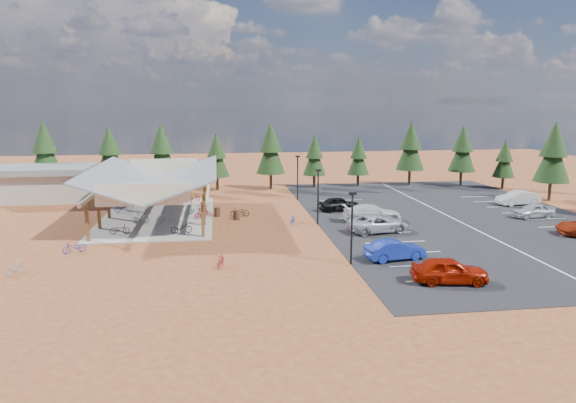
{
  "coord_description": "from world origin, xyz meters",
  "views": [
    {
      "loc": [
        -4.08,
        -43.43,
        11.22
      ],
      "look_at": [
        2.11,
        1.18,
        2.4
      ],
      "focal_mm": 32.0,
      "sensor_mm": 36.0,
      "label": 1
    }
  ],
  "objects_px": {
    "trash_bin_1": "(217,212)",
    "car_4": "(339,204)",
    "bike_3": "(136,197)",
    "car_8": "(533,211)",
    "bike_0": "(120,229)",
    "bike_15": "(203,213)",
    "car_1": "(395,250)",
    "car_2": "(378,224)",
    "bike_14": "(293,219)",
    "car_9": "(518,198)",
    "lamp_post_2": "(298,175)",
    "bike_5": "(166,218)",
    "bike_11": "(221,260)",
    "bike_1": "(140,218)",
    "outbuilding": "(43,183)",
    "car_3": "(372,213)",
    "bike_4": "(182,228)",
    "bike_10": "(74,247)",
    "lamp_post_0": "(352,223)",
    "bike_6": "(195,210)",
    "bike_9": "(14,268)",
    "bike_pavilion": "(156,179)",
    "bike_16": "(240,212)",
    "lamp_post_1": "(318,193)",
    "bike_2": "(124,207)",
    "trash_bin_0": "(237,215)",
    "car_0": "(449,270)",
    "bike_7": "(193,197)"
  },
  "relations": [
    {
      "from": "trash_bin_1",
      "to": "car_4",
      "type": "bearing_deg",
      "value": 3.63
    },
    {
      "from": "bike_3",
      "to": "car_8",
      "type": "relative_size",
      "value": 0.44
    },
    {
      "from": "bike_0",
      "to": "bike_15",
      "type": "bearing_deg",
      "value": -53.62
    },
    {
      "from": "car_1",
      "to": "car_2",
      "type": "bearing_deg",
      "value": -18.45
    },
    {
      "from": "bike_14",
      "to": "car_9",
      "type": "xyz_separation_m",
      "value": [
        25.69,
        5.21,
        0.36
      ]
    },
    {
      "from": "lamp_post_2",
      "to": "car_8",
      "type": "height_order",
      "value": "lamp_post_2"
    },
    {
      "from": "car_8",
      "to": "car_1",
      "type": "bearing_deg",
      "value": -63.78
    },
    {
      "from": "bike_5",
      "to": "bike_11",
      "type": "relative_size",
      "value": 1.07
    },
    {
      "from": "bike_3",
      "to": "car_1",
      "type": "bearing_deg",
      "value": -144.22
    },
    {
      "from": "car_2",
      "to": "car_4",
      "type": "distance_m",
      "value": 9.13
    },
    {
      "from": "bike_1",
      "to": "bike_14",
      "type": "relative_size",
      "value": 0.89
    },
    {
      "from": "outbuilding",
      "to": "car_3",
      "type": "bearing_deg",
      "value": -24.53
    },
    {
      "from": "car_3",
      "to": "car_2",
      "type": "bearing_deg",
      "value": 171.15
    },
    {
      "from": "bike_4",
      "to": "bike_10",
      "type": "relative_size",
      "value": 1.04
    },
    {
      "from": "bike_11",
      "to": "car_8",
      "type": "xyz_separation_m",
      "value": [
        30.4,
        11.1,
        0.25
      ]
    },
    {
      "from": "lamp_post_0",
      "to": "bike_6",
      "type": "bearing_deg",
      "value": 122.91
    },
    {
      "from": "bike_9",
      "to": "bike_15",
      "type": "height_order",
      "value": "bike_15"
    },
    {
      "from": "bike_pavilion",
      "to": "bike_0",
      "type": "height_order",
      "value": "bike_pavilion"
    },
    {
      "from": "lamp_post_2",
      "to": "bike_11",
      "type": "distance_m",
      "value": 25.19
    },
    {
      "from": "bike_pavilion",
      "to": "bike_16",
      "type": "height_order",
      "value": "bike_pavilion"
    },
    {
      "from": "car_1",
      "to": "car_4",
      "type": "bearing_deg",
      "value": -9.31
    },
    {
      "from": "outbuilding",
      "to": "bike_0",
      "type": "height_order",
      "value": "outbuilding"
    },
    {
      "from": "lamp_post_1",
      "to": "trash_bin_1",
      "type": "xyz_separation_m",
      "value": [
        -9.21,
        4.65,
        -2.53
      ]
    },
    {
      "from": "bike_2",
      "to": "bike_4",
      "type": "bearing_deg",
      "value": -158.82
    },
    {
      "from": "trash_bin_0",
      "to": "car_0",
      "type": "relative_size",
      "value": 0.19
    },
    {
      "from": "bike_4",
      "to": "bike_16",
      "type": "xyz_separation_m",
      "value": [
        5.27,
        6.23,
        -0.07
      ]
    },
    {
      "from": "lamp_post_1",
      "to": "bike_1",
      "type": "bearing_deg",
      "value": 171.42
    },
    {
      "from": "car_8",
      "to": "car_9",
      "type": "xyz_separation_m",
      "value": [
        2.07,
        5.99,
        0.08
      ]
    },
    {
      "from": "bike_6",
      "to": "car_8",
      "type": "relative_size",
      "value": 0.37
    },
    {
      "from": "car_1",
      "to": "car_9",
      "type": "xyz_separation_m",
      "value": [
        20.06,
        17.15,
        0.06
      ]
    },
    {
      "from": "car_1",
      "to": "car_2",
      "type": "distance_m",
      "value": 7.95
    },
    {
      "from": "bike_11",
      "to": "car_9",
      "type": "relative_size",
      "value": 0.34
    },
    {
      "from": "bike_1",
      "to": "bike_2",
      "type": "bearing_deg",
      "value": 13.74
    },
    {
      "from": "bike_1",
      "to": "car_2",
      "type": "xyz_separation_m",
      "value": [
        20.92,
        -6.05,
        0.21
      ]
    },
    {
      "from": "bike_2",
      "to": "car_0",
      "type": "distance_m",
      "value": 33.9
    },
    {
      "from": "bike_0",
      "to": "bike_7",
      "type": "xyz_separation_m",
      "value": [
        5.6,
        13.7,
        0.05
      ]
    },
    {
      "from": "trash_bin_0",
      "to": "bike_4",
      "type": "xyz_separation_m",
      "value": [
        -4.89,
        -4.91,
        0.11
      ]
    },
    {
      "from": "car_3",
      "to": "car_4",
      "type": "xyz_separation_m",
      "value": [
        -1.97,
        5.1,
        -0.08
      ]
    },
    {
      "from": "bike_2",
      "to": "car_4",
      "type": "bearing_deg",
      "value": -108.33
    },
    {
      "from": "bike_4",
      "to": "lamp_post_1",
      "type": "bearing_deg",
      "value": -88.37
    },
    {
      "from": "bike_14",
      "to": "car_4",
      "type": "relative_size",
      "value": 0.41
    },
    {
      "from": "bike_1",
      "to": "bike_3",
      "type": "xyz_separation_m",
      "value": [
        -1.88,
        10.34,
        0.08
      ]
    },
    {
      "from": "car_4",
      "to": "bike_2",
      "type": "bearing_deg",
      "value": 77.15
    },
    {
      "from": "bike_0",
      "to": "bike_11",
      "type": "distance_m",
      "value": 12.97
    },
    {
      "from": "bike_2",
      "to": "car_2",
      "type": "bearing_deg",
      "value": -128.39
    },
    {
      "from": "trash_bin_0",
      "to": "car_3",
      "type": "bearing_deg",
      "value": -11.81
    },
    {
      "from": "bike_0",
      "to": "bike_2",
      "type": "height_order",
      "value": "bike_2"
    },
    {
      "from": "bike_14",
      "to": "bike_1",
      "type": "bearing_deg",
      "value": -170.01
    },
    {
      "from": "bike_2",
      "to": "bike_14",
      "type": "xyz_separation_m",
      "value": [
        16.41,
        -7.13,
        -0.13
      ]
    },
    {
      "from": "bike_pavilion",
      "to": "car_0",
      "type": "height_order",
      "value": "bike_pavilion"
    }
  ]
}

